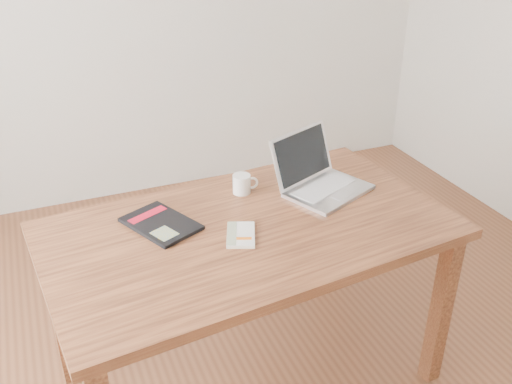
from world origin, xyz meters
name	(u,v)px	position (x,y,z in m)	size (l,w,h in m)	color
room	(240,76)	(-0.07, 0.00, 1.36)	(4.04, 4.04, 2.70)	brown
desk	(250,246)	(0.01, 0.13, 0.66)	(1.54, 0.98, 0.75)	#5A301B
white_guidebook	(241,235)	(-0.04, 0.08, 0.76)	(0.15, 0.19, 0.01)	silver
black_guidebook	(161,224)	(-0.29, 0.26, 0.76)	(0.28, 0.33, 0.01)	black
laptop	(319,178)	(0.38, 0.30, 0.80)	(0.42, 0.40, 0.22)	silver
coffee_mug	(242,184)	(0.08, 0.38, 0.79)	(0.10, 0.07, 0.08)	white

